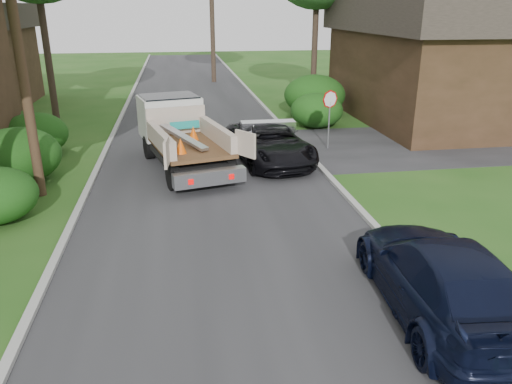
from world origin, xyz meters
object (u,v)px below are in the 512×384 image
object	(u,v)px
house_right	(447,58)
flatbed_truck	(178,129)
navy_suv	(442,278)
stop_sign	(330,107)
black_pickup	(270,143)
utility_pole	(15,25)

from	to	relation	value
house_right	flatbed_truck	distance (m)	15.41
flatbed_truck	navy_suv	world-z (taller)	flatbed_truck
stop_sign	house_right	bearing A→B (deg)	32.66
black_pickup	navy_suv	size ratio (longest dim) A/B	0.99
stop_sign	flatbed_truck	distance (m)	6.37
utility_pole	black_pickup	size ratio (longest dim) A/B	1.87
house_right	black_pickup	distance (m)	12.65
stop_sign	black_pickup	bearing A→B (deg)	-152.27
house_right	black_pickup	size ratio (longest dim) A/B	2.43
flatbed_truck	navy_suv	xyz separation A→B (m)	(4.88, -11.18, -0.52)
utility_pole	house_right	xyz separation A→B (m)	(18.48, 9.02, -2.01)
house_right	black_pickup	world-z (taller)	house_right
house_right	black_pickup	xyz separation A→B (m)	(-10.60, -6.47, -2.42)
utility_pole	black_pickup	distance (m)	9.39
black_pickup	navy_suv	distance (m)	10.76
stop_sign	utility_pole	size ratio (longest dim) A/B	0.25
house_right	navy_suv	xyz separation A→B (m)	(-9.20, -17.14, -2.38)
stop_sign	black_pickup	xyz separation A→B (m)	(-2.80, -1.47, -1.04)
utility_pole	house_right	distance (m)	20.66
stop_sign	navy_suv	distance (m)	12.26
black_pickup	utility_pole	bearing A→B (deg)	-169.77
utility_pole	house_right	size ratio (longest dim) A/B	0.77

